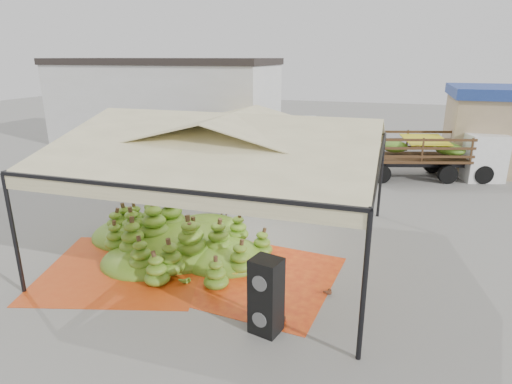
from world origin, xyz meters
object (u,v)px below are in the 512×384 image
(banana_heap, at_px, (177,227))
(speaker_stack, at_px, (266,296))
(vendor, at_px, (282,194))
(truck_left, at_px, (255,136))
(truck_right, at_px, (437,150))

(banana_heap, relative_size, speaker_stack, 3.77)
(vendor, height_order, truck_left, truck_left)
(vendor, bearing_deg, truck_left, -71.75)
(truck_right, bearing_deg, vendor, -143.49)
(speaker_stack, bearing_deg, banana_heap, 153.67)
(speaker_stack, height_order, vendor, vendor)
(vendor, distance_m, truck_right, 9.23)
(speaker_stack, bearing_deg, truck_right, 87.00)
(banana_heap, xyz_separation_m, truck_left, (-1.04, 10.83, 0.83))
(banana_heap, xyz_separation_m, vendor, (2.32, 3.36, 0.23))
(banana_heap, height_order, speaker_stack, speaker_stack)
(truck_left, bearing_deg, truck_right, -16.35)
(banana_heap, distance_m, vendor, 4.09)
(speaker_stack, xyz_separation_m, vendor, (-1.34, 6.45, 0.07))
(vendor, xyz_separation_m, truck_left, (-3.36, 7.47, 0.59))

